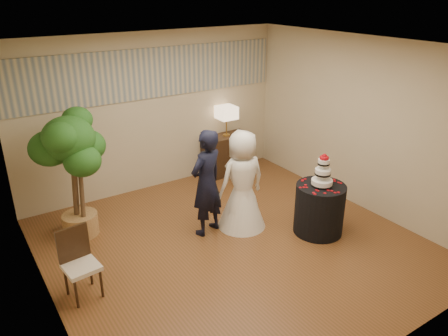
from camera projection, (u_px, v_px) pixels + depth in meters
floor at (233, 245)px, 6.36m from camera, size 5.00×5.00×0.00m
ceiling at (235, 47)px, 5.27m from camera, size 5.00×5.00×0.00m
wall_back at (154, 113)px, 7.74m from camera, size 5.00×0.06×2.80m
wall_front at (393, 240)px, 3.89m from camera, size 5.00×0.06×2.80m
wall_left at (37, 203)px, 4.55m from camera, size 0.06×5.00×2.80m
wall_right at (361, 125)px, 7.08m from camera, size 0.06×5.00×2.80m
mural_border at (152, 73)px, 7.45m from camera, size 4.90×0.02×0.85m
groom at (207, 183)px, 6.39m from camera, size 0.69×0.55×1.63m
bride at (242, 180)px, 6.57m from camera, size 0.80×0.78×1.56m
cake_table at (319, 209)px, 6.55m from camera, size 0.91×0.91×0.78m
wedding_cake at (323, 170)px, 6.30m from camera, size 0.32×0.32×0.50m
console at (226, 154)px, 8.64m from camera, size 0.95×0.44×0.79m
table_lamp at (226, 121)px, 8.38m from camera, size 0.34×0.34×0.58m
ficus_tree at (74, 175)px, 6.26m from camera, size 0.97×0.97×1.94m
side_chair at (81, 265)px, 5.15m from camera, size 0.45×0.46×0.88m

